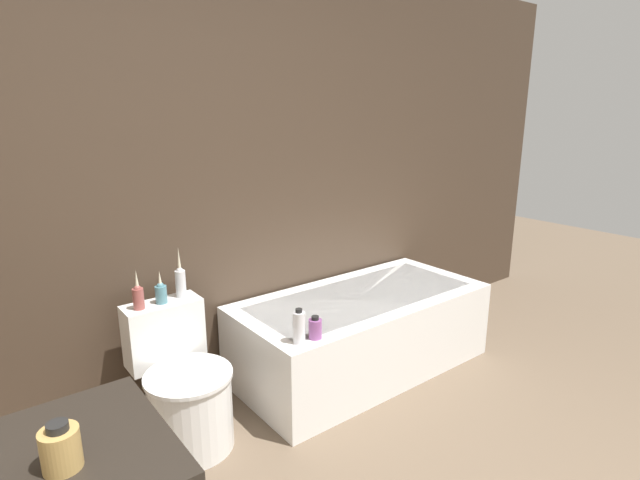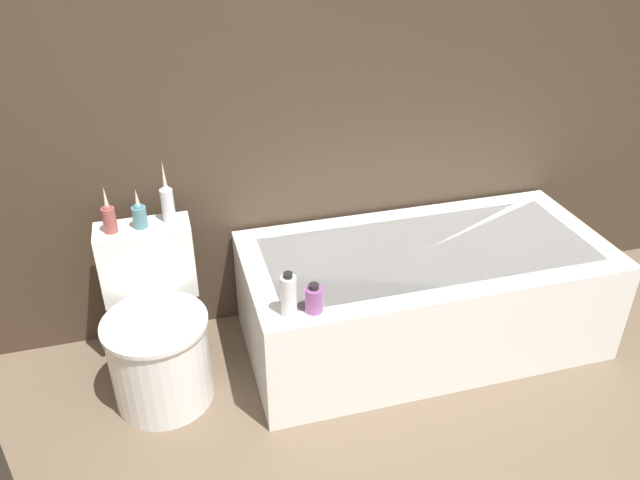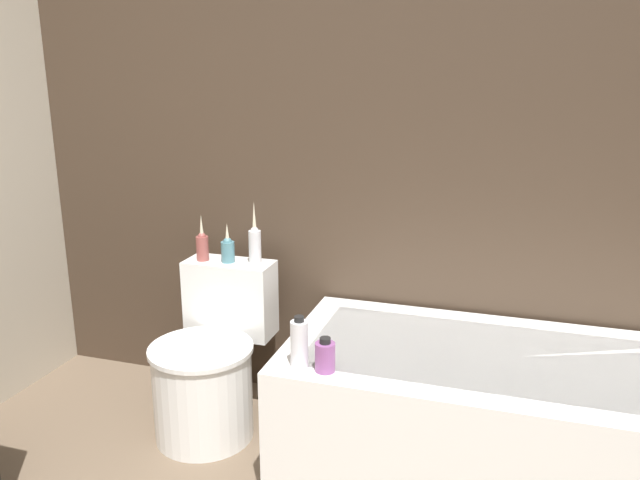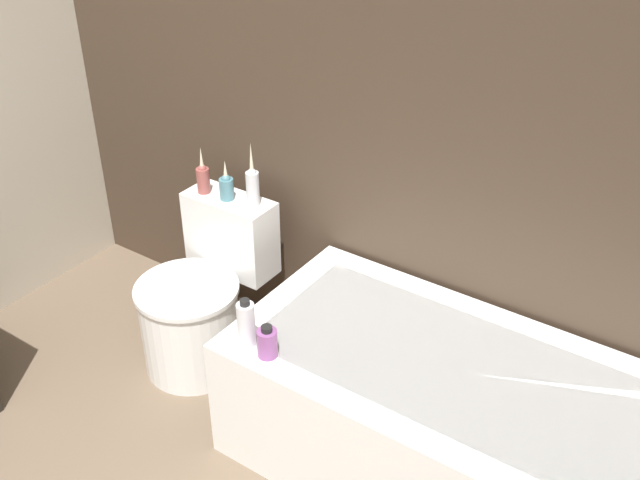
{
  "view_description": "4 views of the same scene",
  "coord_description": "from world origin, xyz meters",
  "px_view_note": "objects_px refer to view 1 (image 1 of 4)",
  "views": [
    {
      "loc": [
        -1.35,
        -0.37,
        1.7
      ],
      "look_at": [
        0.26,
        1.71,
        1.0
      ],
      "focal_mm": 28.0,
      "sensor_mm": 36.0,
      "label": 1
    },
    {
      "loc": [
        -0.39,
        -0.34,
        2.0
      ],
      "look_at": [
        0.17,
        1.65,
        0.78
      ],
      "focal_mm": 35.0,
      "sensor_mm": 36.0,
      "label": 2
    },
    {
      "loc": [
        0.69,
        -0.34,
        1.54
      ],
      "look_at": [
        0.01,
        1.82,
        0.91
      ],
      "focal_mm": 35.0,
      "sensor_mm": 36.0,
      "label": 3
    },
    {
      "loc": [
        1.38,
        0.03,
        2.22
      ],
      "look_at": [
        0.27,
        1.65,
        0.99
      ],
      "focal_mm": 42.0,
      "sensor_mm": 36.0,
      "label": 4
    }
  ],
  "objects_px": {
    "soap_bottle_glass": "(61,448)",
    "vase_gold": "(138,296)",
    "shampoo_bottle_tall": "(299,327)",
    "shampoo_bottle_short": "(315,328)",
    "toilet": "(184,390)",
    "vase_silver": "(161,292)",
    "vase_bronze": "(180,280)",
    "bathtub": "(361,331)"
  },
  "relations": [
    {
      "from": "bathtub",
      "to": "vase_silver",
      "type": "relative_size",
      "value": 9.44
    },
    {
      "from": "toilet",
      "to": "soap_bottle_glass",
      "type": "xyz_separation_m",
      "value": [
        -0.71,
        -1.06,
        0.63
      ]
    },
    {
      "from": "vase_gold",
      "to": "shampoo_bottle_short",
      "type": "bearing_deg",
      "value": -35.1
    },
    {
      "from": "vase_silver",
      "to": "vase_bronze",
      "type": "height_order",
      "value": "vase_bronze"
    },
    {
      "from": "vase_silver",
      "to": "shampoo_bottle_tall",
      "type": "bearing_deg",
      "value": -45.02
    },
    {
      "from": "soap_bottle_glass",
      "to": "vase_gold",
      "type": "xyz_separation_m",
      "value": [
        0.59,
        1.27,
        -0.15
      ]
    },
    {
      "from": "soap_bottle_glass",
      "to": "vase_gold",
      "type": "relative_size",
      "value": 0.58
    },
    {
      "from": "soap_bottle_glass",
      "to": "vase_bronze",
      "type": "bearing_deg",
      "value": 57.42
    },
    {
      "from": "toilet",
      "to": "vase_bronze",
      "type": "xyz_separation_m",
      "value": [
        0.12,
        0.24,
        0.5
      ]
    },
    {
      "from": "bathtub",
      "to": "vase_gold",
      "type": "bearing_deg",
      "value": 171.23
    },
    {
      "from": "bathtub",
      "to": "vase_silver",
      "type": "xyz_separation_m",
      "value": [
        -1.24,
        0.22,
        0.5
      ]
    },
    {
      "from": "bathtub",
      "to": "shampoo_bottle_tall",
      "type": "bearing_deg",
      "value": -157.39
    },
    {
      "from": "soap_bottle_glass",
      "to": "shampoo_bottle_tall",
      "type": "relative_size",
      "value": 0.65
    },
    {
      "from": "vase_silver",
      "to": "shampoo_bottle_short",
      "type": "height_order",
      "value": "vase_silver"
    },
    {
      "from": "toilet",
      "to": "shampoo_bottle_tall",
      "type": "bearing_deg",
      "value": -30.29
    },
    {
      "from": "bathtub",
      "to": "toilet",
      "type": "relative_size",
      "value": 2.4
    },
    {
      "from": "vase_silver",
      "to": "vase_gold",
      "type": "bearing_deg",
      "value": -175.55
    },
    {
      "from": "bathtub",
      "to": "vase_silver",
      "type": "distance_m",
      "value": 1.35
    },
    {
      "from": "shampoo_bottle_tall",
      "to": "vase_silver",
      "type": "bearing_deg",
      "value": 134.98
    },
    {
      "from": "toilet",
      "to": "vase_gold",
      "type": "xyz_separation_m",
      "value": [
        -0.12,
        0.21,
        0.48
      ]
    },
    {
      "from": "toilet",
      "to": "soap_bottle_glass",
      "type": "relative_size",
      "value": 5.73
    },
    {
      "from": "vase_silver",
      "to": "shampoo_bottle_short",
      "type": "xyz_separation_m",
      "value": [
        0.62,
        -0.53,
        -0.19
      ]
    },
    {
      "from": "vase_bronze",
      "to": "shampoo_bottle_short",
      "type": "relative_size",
      "value": 2.23
    },
    {
      "from": "bathtub",
      "to": "shampoo_bottle_tall",
      "type": "height_order",
      "value": "shampoo_bottle_tall"
    },
    {
      "from": "bathtub",
      "to": "vase_bronze",
      "type": "height_order",
      "value": "vase_bronze"
    },
    {
      "from": "bathtub",
      "to": "toilet",
      "type": "xyz_separation_m",
      "value": [
        -1.24,
        0.0,
        0.03
      ]
    },
    {
      "from": "vase_gold",
      "to": "vase_silver",
      "type": "bearing_deg",
      "value": 4.45
    },
    {
      "from": "bathtub",
      "to": "vase_bronze",
      "type": "relative_size",
      "value": 6.0
    },
    {
      "from": "soap_bottle_glass",
      "to": "shampoo_bottle_tall",
      "type": "xyz_separation_m",
      "value": [
        1.23,
        0.76,
        -0.32
      ]
    },
    {
      "from": "vase_silver",
      "to": "shampoo_bottle_short",
      "type": "relative_size",
      "value": 1.42
    },
    {
      "from": "shampoo_bottle_short",
      "to": "shampoo_bottle_tall",
      "type": "bearing_deg",
      "value": 174.82
    },
    {
      "from": "vase_bronze",
      "to": "toilet",
      "type": "bearing_deg",
      "value": -116.56
    },
    {
      "from": "shampoo_bottle_tall",
      "to": "shampoo_bottle_short",
      "type": "distance_m",
      "value": 0.1
    },
    {
      "from": "vase_gold",
      "to": "toilet",
      "type": "bearing_deg",
      "value": -59.66
    },
    {
      "from": "shampoo_bottle_short",
      "to": "toilet",
      "type": "bearing_deg",
      "value": 153.18
    },
    {
      "from": "soap_bottle_glass",
      "to": "vase_silver",
      "type": "xyz_separation_m",
      "value": [
        0.71,
        1.28,
        -0.16
      ]
    },
    {
      "from": "toilet",
      "to": "shampoo_bottle_short",
      "type": "height_order",
      "value": "toilet"
    },
    {
      "from": "vase_gold",
      "to": "shampoo_bottle_short",
      "type": "relative_size",
      "value": 1.68
    },
    {
      "from": "bathtub",
      "to": "vase_bronze",
      "type": "distance_m",
      "value": 1.26
    },
    {
      "from": "bathtub",
      "to": "shampoo_bottle_short",
      "type": "relative_size",
      "value": 13.4
    },
    {
      "from": "toilet",
      "to": "vase_bronze",
      "type": "height_order",
      "value": "vase_bronze"
    },
    {
      "from": "bathtub",
      "to": "vase_bronze",
      "type": "xyz_separation_m",
      "value": [
        -1.12,
        0.25,
        0.53
      ]
    }
  ]
}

